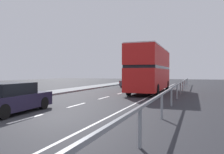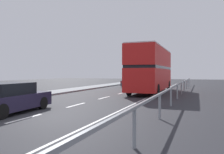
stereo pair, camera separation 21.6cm
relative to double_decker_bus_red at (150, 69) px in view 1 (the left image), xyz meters
The scene contains 6 objects.
ground_plane 14.08m from the double_decker_bus_red, 99.88° to the right, with size 74.26×120.00×0.10m, color #29292E.
lane_paint_markings 5.67m from the double_decker_bus_red, 96.05° to the right, with size 3.17×46.00×0.01m.
bridge_side_railing 5.65m from the double_decker_bus_red, 58.77° to the right, with size 0.10×42.00×1.06m.
double_decker_bus_red is the anchor object (origin of this frame).
hatchback_car_near 14.09m from the double_decker_bus_red, 106.63° to the right, with size 2.00×4.25×1.42m.
sedan_car_ahead 8.84m from the double_decker_bus_red, 118.24° to the left, with size 1.90×4.51×1.42m.
Camera 1 is at (6.55, -8.00, 1.90)m, focal length 36.36 mm.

